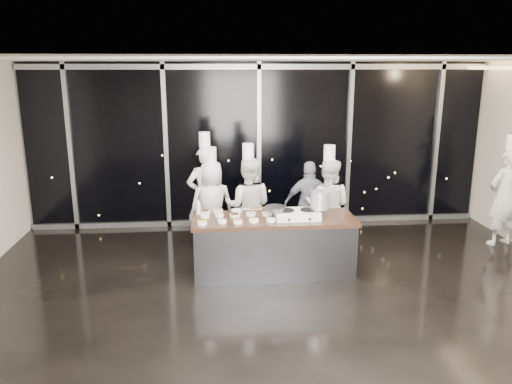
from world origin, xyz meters
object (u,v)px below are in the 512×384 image
(chef_center, at_px, (248,206))
(chef_side, at_px, (504,196))
(chef_far_left, at_px, (206,196))
(guest, at_px, (310,204))
(stock_pot, at_px, (320,200))
(frying_pan, at_px, (275,208))
(chef_right, at_px, (327,205))
(demo_counter, at_px, (274,245))
(stove, at_px, (297,214))
(chef_left, at_px, (212,205))

(chef_center, bearing_deg, chef_side, -168.06)
(chef_far_left, height_order, guest, chef_far_left)
(stock_pot, height_order, chef_side, chef_side)
(frying_pan, height_order, chef_right, chef_right)
(stock_pot, bearing_deg, frying_pan, -179.79)
(demo_counter, distance_m, stove, 0.62)
(chef_center, distance_m, chef_right, 1.35)
(chef_center, height_order, chef_right, chef_center)
(demo_counter, distance_m, chef_left, 1.53)
(stove, height_order, chef_center, chef_center)
(chef_left, relative_size, chef_right, 0.97)
(frying_pan, relative_size, chef_center, 0.28)
(frying_pan, distance_m, chef_center, 1.02)
(chef_side, bearing_deg, chef_far_left, -20.03)
(chef_right, bearing_deg, frying_pan, 63.14)
(chef_center, bearing_deg, stove, 136.34)
(stove, height_order, chef_far_left, chef_far_left)
(chef_left, relative_size, chef_side, 0.91)
(chef_far_left, xyz_separation_m, guest, (1.81, -0.08, -0.16))
(demo_counter, xyz_separation_m, chef_left, (-0.94, 1.16, 0.35))
(chef_side, bearing_deg, demo_counter, -3.98)
(stove, height_order, stock_pot, stock_pot)
(chef_left, xyz_separation_m, guest, (1.71, 0.02, -0.04))
(chef_center, bearing_deg, chef_right, -170.15)
(chef_far_left, bearing_deg, guest, 161.01)
(stock_pot, height_order, guest, guest)
(demo_counter, distance_m, chef_right, 1.38)
(frying_pan, bearing_deg, chef_center, 109.00)
(chef_far_left, bearing_deg, chef_center, 135.91)
(frying_pan, xyz_separation_m, guest, (0.77, 1.23, -0.30))
(frying_pan, xyz_separation_m, chef_far_left, (-1.04, 1.31, -0.14))
(guest, bearing_deg, stock_pot, 90.75)
(stove, xyz_separation_m, chef_left, (-1.28, 1.22, -0.17))
(stove, distance_m, stock_pot, 0.40)
(frying_pan, relative_size, chef_side, 0.27)
(demo_counter, distance_m, stock_pot, 0.99)
(frying_pan, bearing_deg, chef_side, 13.17)
(chef_right, bearing_deg, chef_left, 12.59)
(stock_pot, distance_m, guest, 1.30)
(chef_center, relative_size, chef_side, 0.96)
(stove, distance_m, chef_side, 3.99)
(demo_counter, bearing_deg, chef_right, 39.81)
(chef_side, bearing_deg, guest, -20.55)
(chef_left, distance_m, chef_side, 5.14)
(stock_pot, bearing_deg, chef_far_left, 142.75)
(guest, bearing_deg, frying_pan, 63.06)
(chef_right, bearing_deg, stove, 75.11)
(demo_counter, bearing_deg, chef_left, 128.96)
(chef_right, distance_m, chef_side, 3.18)
(chef_left, distance_m, guest, 1.71)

